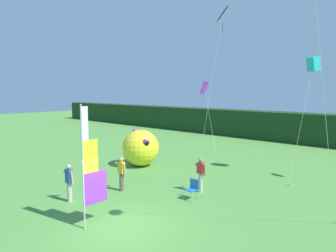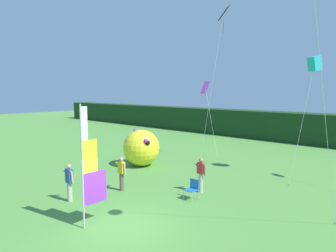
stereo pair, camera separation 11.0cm
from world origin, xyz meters
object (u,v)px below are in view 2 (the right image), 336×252
person_mid_field (69,182)px  folding_chair (193,188)px  kite_black_diamond_0 (222,20)px  kite_cyan_box_1 (315,64)px  inflatable_balloon (141,148)px  banner_flag (90,169)px  person_far_left (122,173)px  kite_purple_diamond_3 (206,90)px  person_near_banner (201,174)px

person_mid_field → folding_chair: 5.52m
kite_black_diamond_0 → kite_cyan_box_1: size_ratio=1.55×
person_mid_field → inflatable_balloon: size_ratio=0.70×
banner_flag → inflatable_balloon: banner_flag is taller
folding_chair → kite_cyan_box_1: bearing=69.2°
inflatable_balloon → kite_cyan_box_1: 11.38m
banner_flag → folding_chair: banner_flag is taller
person_far_left → inflatable_balloon: bearing=126.2°
kite_black_diamond_0 → kite_purple_diamond_3: (-1.38, 0.11, -4.70)m
inflatable_balloon → folding_chair: bearing=-22.3°
banner_flag → kite_cyan_box_1: (3.81, 11.95, 4.24)m
folding_chair → kite_black_diamond_0: kite_black_diamond_0 is taller
kite_black_diamond_0 → kite_purple_diamond_3: kite_black_diamond_0 is taller
inflatable_balloon → kite_purple_diamond_3: bearing=72.5°
banner_flag → inflatable_balloon: (-5.15, 7.22, -0.94)m
kite_cyan_box_1 → kite_purple_diamond_3: bearing=178.5°
person_near_banner → person_far_left: person_near_banner is taller
folding_chair → kite_black_diamond_0: size_ratio=0.08×
banner_flag → person_near_banner: bearing=82.0°
person_near_banner → kite_black_diamond_0: bearing=115.3°
person_far_left → folding_chair: 3.60m
banner_flag → kite_purple_diamond_3: size_ratio=0.80×
person_far_left → folding_chair: person_far_left is taller
person_near_banner → person_far_left: size_ratio=1.00×
inflatable_balloon → kite_black_diamond_0: size_ratio=0.23×
person_mid_field → kite_purple_diamond_3: (-0.80, 11.42, 4.04)m
banner_flag → inflatable_balloon: bearing=125.5°
person_far_left → inflatable_balloon: size_ratio=0.69×
folding_chair → person_near_banner: bearing=104.5°
inflatable_balloon → person_mid_field: bearing=-70.0°
kite_black_diamond_0 → kite_cyan_box_1: bearing=-0.8°
person_near_banner → folding_chair: person_near_banner is taller
person_near_banner → kite_purple_diamond_3: size_ratio=0.30×
folding_chair → kite_cyan_box_1: size_ratio=0.13×
banner_flag → person_far_left: size_ratio=2.66×
person_near_banner → person_mid_field: size_ratio=0.99×
banner_flag → kite_cyan_box_1: size_ratio=0.65×
person_near_banner → kite_cyan_box_1: (3.01, 6.30, 5.48)m
banner_flag → folding_chair: bearing=77.4°
person_near_banner → person_mid_field: (-3.59, -4.92, 0.01)m
person_far_left → person_mid_field: bearing=-103.0°
kite_cyan_box_1 → inflatable_balloon: bearing=-152.1°
banner_flag → inflatable_balloon: 8.92m
kite_black_diamond_0 → inflatable_balloon: bearing=-121.3°
banner_flag → person_near_banner: size_ratio=2.65×
person_far_left → inflatable_balloon: inflatable_balloon is taller
person_mid_field → kite_black_diamond_0: (0.58, 11.31, 8.74)m
person_far_left → kite_purple_diamond_3: kite_purple_diamond_3 is taller
person_mid_field → kite_cyan_box_1: 14.12m
person_near_banner → kite_black_diamond_0: (-3.02, 6.39, 8.75)m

